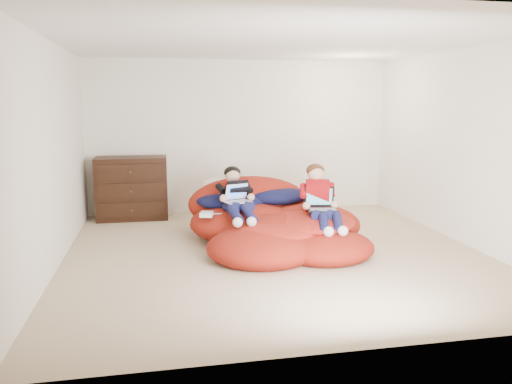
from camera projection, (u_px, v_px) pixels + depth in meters
The scene contains 9 objects.
room_shell at pixel (275, 235), 6.07m from camera, with size 5.10×5.10×2.77m.
dresser at pixel (132, 188), 7.82m from camera, with size 1.09×0.61×0.98m.
beanbag_pile at pixel (273, 224), 6.51m from camera, with size 2.28×2.36×0.87m.
cream_pillow at pixel (216, 187), 7.17m from camera, with size 0.40×0.26×0.26m, color silver.
older_boy at pixel (236, 194), 6.47m from camera, with size 0.39×1.14×0.60m.
younger_boy at pixel (320, 198), 6.21m from camera, with size 0.39×0.98×0.75m.
laptop_white at pixel (237, 197), 6.36m from camera, with size 0.36×0.37×0.22m.
laptop_black at pixel (321, 204), 6.19m from camera, with size 0.40×0.35×0.27m.
power_adapter at pixel (207, 214), 6.30m from camera, with size 0.16×0.16×0.06m, color white.
Camera 1 is at (-1.35, -5.72, 1.82)m, focal length 35.00 mm.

